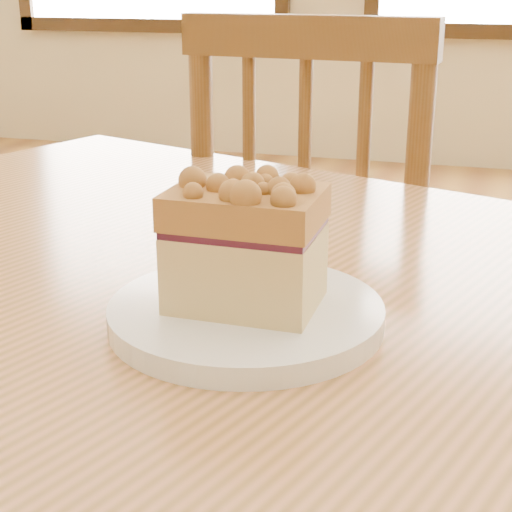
% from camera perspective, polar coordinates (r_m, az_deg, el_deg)
% --- Properties ---
extents(cafe_table_main, '(1.49, 1.23, 0.75)m').
position_cam_1_polar(cafe_table_main, '(0.84, -2.35, -6.55)').
color(cafe_table_main, '#C5804C').
rests_on(cafe_table_main, ground).
extents(cafe_chair_main, '(0.49, 0.49, 0.99)m').
position_cam_1_polar(cafe_chair_main, '(1.48, 5.31, -1.53)').
color(cafe_chair_main, brown).
rests_on(cafe_chair_main, ground).
extents(plate, '(0.24, 0.24, 0.02)m').
position_cam_1_polar(plate, '(0.67, -0.73, -4.29)').
color(plate, white).
rests_on(plate, cafe_table_main).
extents(cake_slice, '(0.14, 0.09, 0.12)m').
position_cam_1_polar(cake_slice, '(0.65, -0.80, 1.01)').
color(cake_slice, '#D2BD76').
rests_on(cake_slice, plate).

